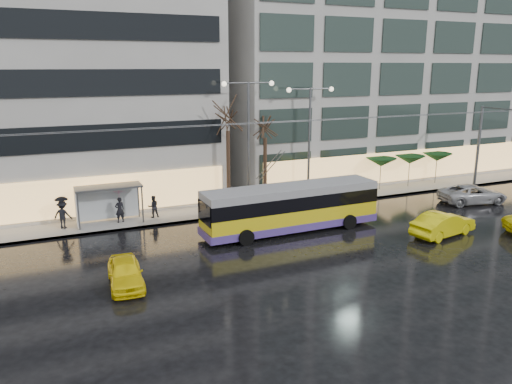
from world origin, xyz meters
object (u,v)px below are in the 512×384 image
bus_shelter (103,196)px  trolleybus (291,209)px  taxi_a (125,273)px  street_lamp_near (249,127)px

bus_shelter → trolleybus: bearing=-29.4°
bus_shelter → taxi_a: bus_shelter is taller
trolleybus → taxi_a: 11.73m
bus_shelter → street_lamp_near: size_ratio=0.47×
trolleybus → taxi_a: (-10.98, -4.06, -0.79)m
street_lamp_near → taxi_a: (-10.67, -10.19, -5.33)m
bus_shelter → taxi_a: (-0.28, -10.07, -1.30)m
street_lamp_near → trolleybus: bearing=-87.1°
trolleybus → taxi_a: size_ratio=2.99×
taxi_a → bus_shelter: bearing=92.6°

